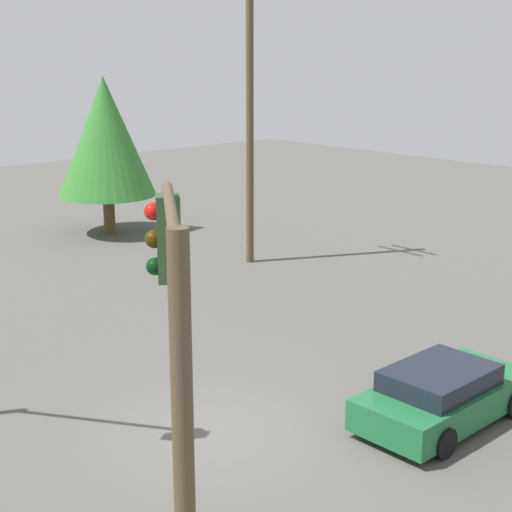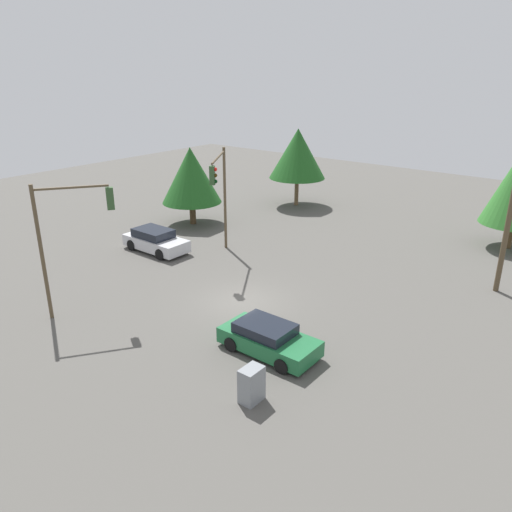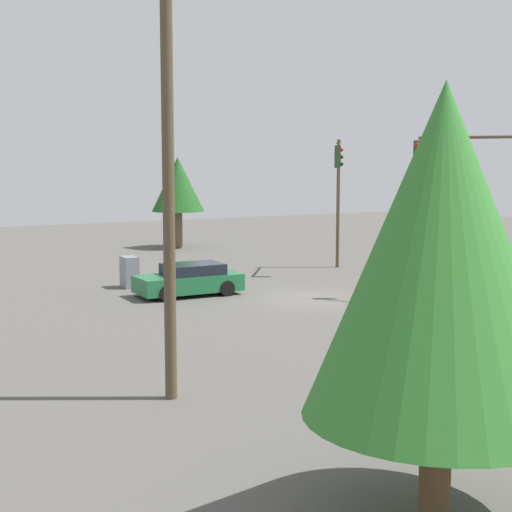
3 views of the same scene
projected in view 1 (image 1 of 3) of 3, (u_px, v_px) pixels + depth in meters
The scene contains 5 objects.
ground_plane at pixel (213, 432), 16.70m from camera, with size 80.00×80.00×0.00m, color #54514C.
sedan_green at pixel (443, 395), 16.99m from camera, with size 2.05×4.30×1.32m.
traffic_signal_main at pixel (177, 408), 7.71m from camera, with size 3.01×2.20×6.59m.
utility_pole_tall at pixel (250, 101), 28.52m from camera, with size 2.20×0.28×11.50m.
tree_corner at pixel (105, 137), 33.68m from camera, with size 4.20×4.20×6.83m.
Camera 1 is at (11.76, -9.66, 7.90)m, focal length 55.00 mm.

